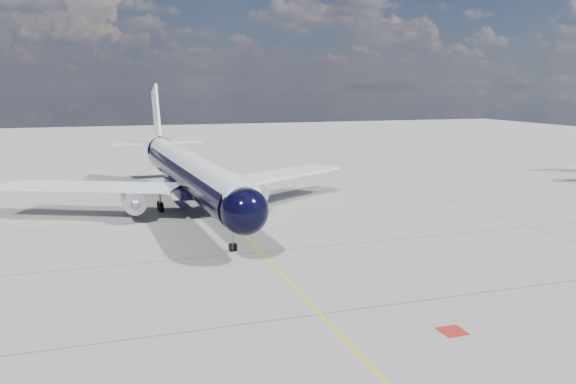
# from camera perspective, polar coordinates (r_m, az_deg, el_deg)

# --- Properties ---
(ground) EXTENTS (320.00, 320.00, 0.00)m
(ground) POSITION_cam_1_polar(r_m,az_deg,el_deg) (70.44, -7.14, -1.62)
(ground) COLOR gray
(ground) RESTS_ON ground
(taxiway_centerline) EXTENTS (0.16, 160.00, 0.01)m
(taxiway_centerline) POSITION_cam_1_polar(r_m,az_deg,el_deg) (65.65, -6.30, -2.50)
(taxiway_centerline) COLOR yellow
(taxiway_centerline) RESTS_ON ground
(red_marking) EXTENTS (1.60, 1.60, 0.01)m
(red_marking) POSITION_cam_1_polar(r_m,az_deg,el_deg) (37.04, 16.35, -13.41)
(red_marking) COLOR maroon
(red_marking) RESTS_ON ground
(main_airliner) EXTENTS (43.64, 53.20, 15.36)m
(main_airliner) POSITION_cam_1_polar(r_m,az_deg,el_deg) (69.41, -10.13, 2.12)
(main_airliner) COLOR black
(main_airliner) RESTS_ON ground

